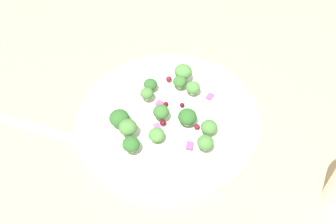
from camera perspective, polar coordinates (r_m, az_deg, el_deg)
The scene contains 27 objects.
ground_plane at distance 65.05cm, azimuth -1.56°, elevation -1.24°, with size 180.00×180.00×2.00cm, color tan.
plate at distance 62.85cm, azimuth 0.00°, elevation -1.05°, with size 27.25×27.25×1.70cm.
dressing_pool at distance 62.50cm, azimuth 0.00°, elevation -0.80°, with size 15.80×15.80×0.20cm, color white.
broccoli_floret_0 at distance 59.89cm, azimuth 5.66°, elevation -2.01°, with size 2.40×2.40×2.43cm.
broccoli_floret_1 at distance 57.84cm, azimuth 5.10°, elevation -4.18°, with size 2.31×2.31×2.34cm.
broccoli_floret_2 at distance 64.88cm, azimuth 1.60°, elevation 4.12°, with size 2.11×2.11×2.14cm.
broccoli_floret_3 at distance 64.21cm, azimuth 3.41°, elevation 3.32°, with size 2.18×2.18×2.21cm.
broccoli_floret_4 at distance 65.90cm, azimuth 2.08°, elevation 5.48°, with size 2.75×2.75×2.78cm.
broccoli_floret_5 at distance 64.88cm, azimuth -2.40°, elevation 3.74°, with size 2.10×2.10×2.13cm.
broccoli_floret_6 at distance 60.64cm, azimuth -6.63°, elevation -0.88°, with size 2.92×2.92×2.95cm.
broccoli_floret_7 at distance 63.15cm, azimuth -2.89°, elevation 2.52°, with size 2.00×2.00×2.02cm.
broccoli_floret_8 at distance 58.86cm, azimuth -1.56°, elevation -3.16°, with size 2.29×2.29×2.32cm.
broccoli_floret_9 at distance 60.70cm, azimuth -0.95°, elevation -0.01°, with size 2.36×2.36×2.39cm.
broccoli_floret_10 at distance 57.57cm, azimuth -5.04°, elevation -4.42°, with size 2.42×2.42×2.45cm.
broccoli_floret_11 at distance 60.51cm, azimuth 2.79°, elevation -0.46°, with size 2.72×2.72×2.76cm.
broccoli_floret_12 at distance 58.89cm, azimuth -5.48°, elevation -2.13°, with size 2.62×2.62×2.65cm.
cranberry_0 at distance 61.01cm, azimuth 2.19°, elevation -1.22°, with size 0.92×0.92×0.92cm, color #4C0A14.
cranberry_1 at distance 63.59cm, azimuth -0.29°, elevation 1.06°, with size 0.78×0.78×0.78cm, color #4C0A14.
cranberry_2 at distance 63.33cm, azimuth 1.93°, elevation 0.95°, with size 0.73×0.73×0.73cm, color #4C0A14.
cranberry_3 at distance 66.77cm, azimuth 0.11°, elevation 4.50°, with size 0.93×0.93×0.93cm, color maroon.
cranberry_4 at distance 60.98cm, azimuth 3.94°, elevation -2.08°, with size 0.86×0.86×0.86cm, color maroon.
cranberry_5 at distance 60.88cm, azimuth -0.71°, elevation -1.44°, with size 0.92×0.92×0.92cm, color maroon.
onion_bit_0 at distance 61.10cm, azimuth -1.51°, elevation -2.05°, with size 1.10×0.86×0.58cm, color #A35B93.
onion_bit_1 at distance 65.10cm, azimuth 5.71°, elevation 2.12°, with size 0.91×1.26×0.34cm, color #934C84.
onion_bit_2 at distance 58.94cm, azimuth 2.95°, elevation -4.59°, with size 1.18×0.94×0.55cm, color #934C84.
onion_bit_3 at distance 63.87cm, azimuth -1.16°, elevation 1.11°, with size 1.38×0.98×0.52cm, color #934C84.
fork at distance 64.83cm, azimuth -16.02°, elevation -2.52°, with size 4.96×18.63×0.50cm.
Camera 1 is at (-34.01, -20.23, 50.63)cm, focal length 44.87 mm.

